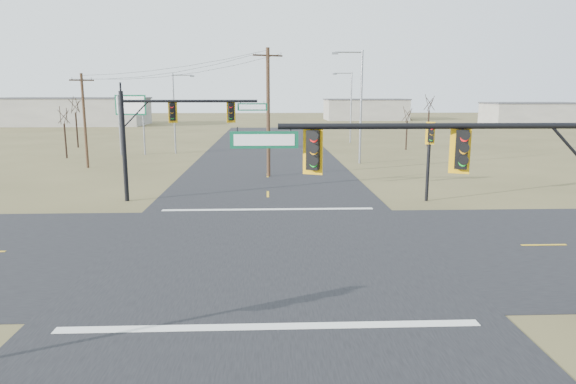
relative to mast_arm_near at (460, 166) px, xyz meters
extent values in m
plane|color=brown|center=(-5.19, 7.50, -4.57)|extent=(320.00, 320.00, 0.00)
cube|color=black|center=(-5.19, 7.50, -4.56)|extent=(160.00, 14.00, 0.02)
cube|color=black|center=(-5.19, 7.50, -4.56)|extent=(14.00, 160.00, 0.02)
cube|color=silver|center=(-5.19, 0.00, -4.54)|extent=(12.00, 0.40, 0.01)
cube|color=silver|center=(-5.19, 15.00, -4.54)|extent=(12.00, 0.40, 0.01)
cylinder|color=black|center=(-0.46, 0.00, 1.08)|extent=(8.94, 0.16, 0.16)
cube|color=#0A4C31|center=(-5.29, 0.00, 0.73)|extent=(1.80, 0.05, 0.45)
cylinder|color=black|center=(-13.89, 17.85, -1.24)|extent=(0.27, 0.27, 6.67)
cylinder|color=black|center=(-9.83, 17.85, 1.50)|extent=(8.10, 0.17, 0.17)
cube|color=#0A4C31|center=(-6.09, 17.85, 1.15)|extent=(1.80, 0.05, 0.45)
cylinder|color=black|center=(4.60, 17.12, -2.22)|extent=(0.20, 0.20, 4.70)
cylinder|color=#4B2F20|center=(-5.11, 27.03, 0.42)|extent=(0.29, 0.29, 9.99)
cube|color=#4B2F20|center=(-5.11, 27.03, 4.82)|extent=(2.29, 1.07, 0.12)
cylinder|color=#4B2F20|center=(-21.26, 32.63, -0.44)|extent=(0.24, 0.24, 8.27)
cube|color=#4B2F20|center=(-21.26, 32.63, 3.09)|extent=(1.91, 0.90, 0.12)
cylinder|color=gray|center=(-21.01, 42.46, -1.37)|extent=(0.17, 0.17, 6.40)
cylinder|color=gray|center=(-18.45, 42.46, -1.37)|extent=(0.17, 0.17, 6.40)
cube|color=#0A4C31|center=(-19.73, 42.46, 0.76)|extent=(3.39, 0.60, 2.13)
cylinder|color=gray|center=(3.58, 34.62, 0.65)|extent=(0.21, 0.21, 10.45)
cylinder|color=gray|center=(2.32, 34.62, 5.67)|extent=(2.51, 0.13, 0.13)
cube|color=gray|center=(1.07, 34.62, 5.57)|extent=(0.60, 0.33, 0.19)
cylinder|color=gray|center=(6.07, 55.64, 0.12)|extent=(0.19, 0.19, 9.39)
cylinder|color=gray|center=(4.94, 55.64, 4.62)|extent=(2.25, 0.11, 0.11)
cube|color=gray|center=(3.81, 55.64, 4.52)|extent=(0.56, 0.36, 0.17)
cylinder|color=gray|center=(-15.33, 43.46, -0.23)|extent=(0.17, 0.17, 8.69)
cylinder|color=gray|center=(-14.28, 43.46, 3.91)|extent=(2.08, 0.10, 0.10)
cube|color=gray|center=(-13.24, 43.46, 3.81)|extent=(0.51, 0.32, 0.16)
cylinder|color=black|center=(-25.80, 39.74, -2.80)|extent=(0.17, 0.17, 3.54)
cylinder|color=black|center=(-28.51, 50.58, -2.44)|extent=(0.20, 0.20, 4.28)
cylinder|color=black|center=(11.21, 46.40, -2.90)|extent=(0.17, 0.17, 3.34)
cylinder|color=black|center=(14.96, 50.20, -2.33)|extent=(0.20, 0.20, 4.48)
cube|color=#AAA596|center=(-45.19, 97.50, -1.82)|extent=(28.00, 14.00, 5.50)
cube|color=#AAA596|center=(19.81, 117.50, -2.07)|extent=(20.00, 12.00, 5.00)
cube|color=#AAA596|center=(49.81, 92.50, -2.32)|extent=(18.00, 10.00, 4.50)
camera|label=1|loc=(-5.22, -13.53, 1.92)|focal=32.00mm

